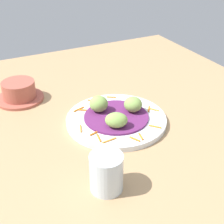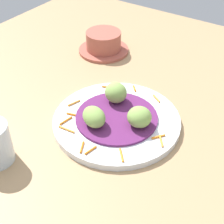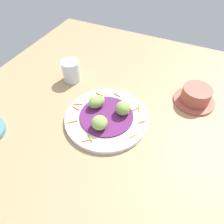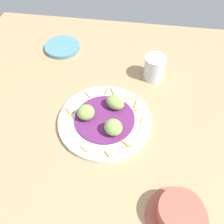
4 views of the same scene
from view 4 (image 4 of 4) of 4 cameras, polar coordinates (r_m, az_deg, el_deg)
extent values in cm
cube|color=tan|center=(72.61, 0.38, -5.10)|extent=(110.00, 110.00, 2.00)
cylinder|color=silver|center=(73.40, -1.61, -1.94)|extent=(26.26, 26.26, 1.40)
cylinder|color=#60235B|center=(72.63, -1.63, -1.48)|extent=(16.90, 16.90, 0.53)
cylinder|color=orange|center=(75.35, -9.64, 0.10)|extent=(2.20, 2.69, 0.40)
cylinder|color=orange|center=(79.55, -1.27, 4.56)|extent=(0.93, 2.79, 0.40)
cylinder|color=orange|center=(76.34, 5.11, 1.71)|extent=(0.86, 3.21, 0.40)
cylinder|color=orange|center=(77.66, 3.89, 2.94)|extent=(3.63, 0.71, 0.40)
cylinder|color=orange|center=(67.57, -6.18, -8.09)|extent=(2.51, 1.84, 0.40)
cylinder|color=orange|center=(72.86, 6.58, -1.79)|extent=(1.33, 3.06, 0.40)
cylinder|color=orange|center=(74.87, 5.10, 0.37)|extent=(2.51, 1.07, 0.40)
cylinder|color=orange|center=(68.35, 2.45, -6.62)|extent=(3.04, 2.20, 0.40)
cylinder|color=orange|center=(78.96, -5.39, 3.84)|extent=(2.43, 2.61, 0.40)
cylinder|color=orange|center=(67.68, 3.49, -7.61)|extent=(3.34, 1.38, 0.40)
cylinder|color=orange|center=(79.51, 0.05, 4.55)|extent=(1.64, 2.73, 0.40)
cylinder|color=orange|center=(66.47, -1.16, -9.21)|extent=(1.75, 1.85, 0.40)
cylinder|color=orange|center=(74.63, -9.05, -0.45)|extent=(1.98, 2.46, 0.40)
ellipsoid|color=#84A851|center=(73.57, 0.69, 2.12)|extent=(6.83, 6.20, 3.79)
ellipsoid|color=#84A851|center=(71.46, -5.74, -0.08)|extent=(5.77, 5.74, 4.00)
ellipsoid|color=#84A851|center=(67.87, 0.06, -3.34)|extent=(6.40, 6.22, 4.37)
cylinder|color=teal|center=(98.95, -10.86, 13.84)|extent=(12.64, 12.64, 1.49)
cylinder|color=#A85142|center=(63.21, 14.03, -21.50)|extent=(13.80, 13.80, 0.80)
cylinder|color=#A85142|center=(60.53, 14.58, -20.66)|extent=(9.54, 9.54, 4.97)
cylinder|color=silver|center=(84.80, 9.29, 9.58)|extent=(6.61, 6.61, 7.91)
camera|label=1|loc=(1.10, 27.75, 40.02)|focal=51.39mm
camera|label=2|loc=(0.96, -19.53, 41.13)|focal=54.00mm
camera|label=3|loc=(0.54, -60.29, 19.54)|focal=33.93mm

